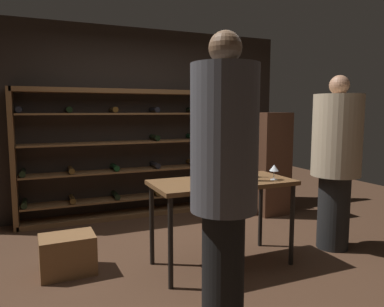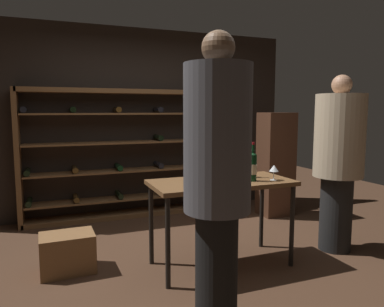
{
  "view_description": "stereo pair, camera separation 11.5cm",
  "coord_description": "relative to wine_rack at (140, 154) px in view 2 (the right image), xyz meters",
  "views": [
    {
      "loc": [
        -1.25,
        -3.19,
        1.48
      ],
      "look_at": [
        0.17,
        0.14,
        1.05
      ],
      "focal_mm": 34.13,
      "sensor_mm": 36.0,
      "label": 1
    },
    {
      "loc": [
        -1.14,
        -3.23,
        1.48
      ],
      "look_at": [
        0.17,
        0.14,
        1.05
      ],
      "focal_mm": 34.13,
      "sensor_mm": 36.0,
      "label": 2
    }
  ],
  "objects": [
    {
      "name": "wine_rack",
      "position": [
        0.0,
        0.0,
        0.0
      ],
      "size": [
        3.13,
        0.32,
        1.77
      ],
      "color": "brown",
      "rests_on": "ground"
    },
    {
      "name": "tasting_table",
      "position": [
        0.33,
        -1.96,
        -0.13
      ],
      "size": [
        1.33,
        0.63,
        0.82
      ],
      "color": "brown",
      "rests_on": "ground"
    },
    {
      "name": "wine_glass_stemmed_left",
      "position": [
        0.31,
        -1.91,
        0.05
      ],
      "size": [
        0.08,
        0.08,
        0.14
      ],
      "color": "silver",
      "rests_on": "tasting_table"
    },
    {
      "name": "wine_glass_stemmed_right",
      "position": [
        0.8,
        -2.12,
        0.06
      ],
      "size": [
        0.09,
        0.09,
        0.15
      ],
      "color": "silver",
      "rests_on": "tasting_table"
    },
    {
      "name": "display_cabinet",
      "position": [
        1.79,
        -0.68,
        -0.15
      ],
      "size": [
        0.44,
        0.36,
        1.45
      ],
      "primitive_type": "cube",
      "color": "#4C2D1E",
      "rests_on": "ground"
    },
    {
      "name": "person_guest_khaki",
      "position": [
        1.64,
        -2.04,
        0.14
      ],
      "size": [
        0.51,
        0.51,
        1.84
      ],
      "rotation": [
        0.0,
        0.0,
        0.89
      ],
      "color": "black",
      "rests_on": "ground"
    },
    {
      "name": "ground_plane",
      "position": [
        -0.01,
        -1.77,
        -0.87
      ],
      "size": [
        9.96,
        9.96,
        0.0
      ],
      "primitive_type": "plane",
      "color": "#472D1E"
    },
    {
      "name": "back_wall",
      "position": [
        -0.01,
        0.21,
        0.44
      ],
      "size": [
        4.65,
        0.1,
        2.63
      ],
      "primitive_type": "cube",
      "color": "black",
      "rests_on": "ground"
    },
    {
      "name": "wine_crate",
      "position": [
        -1.06,
        -1.58,
        -0.69
      ],
      "size": [
        0.49,
        0.35,
        0.36
      ],
      "primitive_type": "cube",
      "rotation": [
        0.0,
        0.0,
        0.03
      ],
      "color": "brown",
      "rests_on": "ground"
    },
    {
      "name": "wine_bottle_amber_reserve",
      "position": [
        0.62,
        -1.88,
        0.07
      ],
      "size": [
        0.08,
        0.08,
        0.35
      ],
      "color": "black",
      "rests_on": "tasting_table"
    },
    {
      "name": "wine_bottle_green_slim",
      "position": [
        0.59,
        -2.08,
        0.09
      ],
      "size": [
        0.08,
        0.08,
        0.37
      ],
      "color": "black",
      "rests_on": "tasting_table"
    },
    {
      "name": "person_guest_plum_blouse",
      "position": [
        -0.19,
        -2.96,
        0.22
      ],
      "size": [
        0.43,
        0.43,
        1.96
      ],
      "rotation": [
        0.0,
        0.0,
        -2.24
      ],
      "color": "black",
      "rests_on": "ground"
    }
  ]
}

